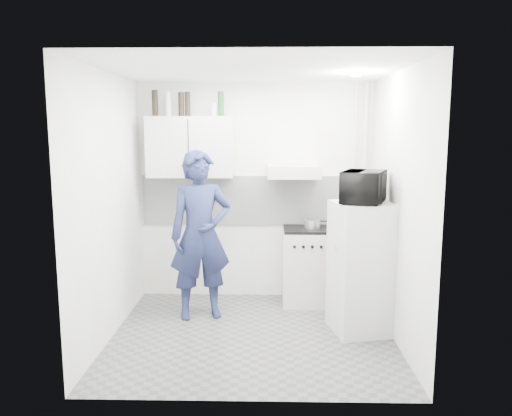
{
  "coord_description": "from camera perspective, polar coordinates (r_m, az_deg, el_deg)",
  "views": [
    {
      "loc": [
        0.15,
        -4.77,
        2.04
      ],
      "look_at": [
        0.03,
        0.3,
        1.25
      ],
      "focal_mm": 35.0,
      "sensor_mm": 36.0,
      "label": 1
    }
  ],
  "objects": [
    {
      "name": "pipe_a",
      "position": [
        6.1,
        12.2,
        1.68
      ],
      "size": [
        0.05,
        0.05,
        2.6
      ],
      "primitive_type": "cylinder",
      "color": "beige",
      "rests_on": "floor"
    },
    {
      "name": "person",
      "position": [
        5.44,
        -6.35,
        -3.11
      ],
      "size": [
        0.77,
        0.61,
        1.83
      ],
      "primitive_type": "imported",
      "rotation": [
        0.0,
        0.0,
        0.29
      ],
      "color": "#1C2346",
      "rests_on": "floor"
    },
    {
      "name": "bottle_e",
      "position": [
        5.88,
        -4.04,
        11.77
      ],
      "size": [
        0.07,
        0.07,
        0.28
      ],
      "primitive_type": "cylinder",
      "color": "#144C1E",
      "rests_on": "upper_cabinet"
    },
    {
      "name": "stove",
      "position": [
        6.01,
        5.68,
        -6.67
      ],
      "size": [
        0.55,
        0.55,
        0.88
      ],
      "primitive_type": "cube",
      "color": "beige",
      "rests_on": "floor"
    },
    {
      "name": "floor",
      "position": [
        5.19,
        -0.43,
        -14.29
      ],
      "size": [
        2.8,
        2.8,
        0.0
      ],
      "primitive_type": "plane",
      "color": "#585955",
      "rests_on": "ground"
    },
    {
      "name": "saucepan",
      "position": [
        5.87,
        6.42,
        -1.8
      ],
      "size": [
        0.19,
        0.19,
        0.1
      ],
      "primitive_type": "cylinder",
      "color": "silver",
      "rests_on": "stove_top"
    },
    {
      "name": "backsplash",
      "position": [
        6.07,
        -0.1,
        0.89
      ],
      "size": [
        2.74,
        0.03,
        0.6
      ],
      "primitive_type": "cube",
      "color": "white",
      "rests_on": "wall_back"
    },
    {
      "name": "wall_left",
      "position": [
        5.07,
        -16.48,
        0.1
      ],
      "size": [
        0.0,
        2.6,
        2.6
      ],
      "primitive_type": "plane",
      "rotation": [
        1.57,
        0.0,
        1.57
      ],
      "color": "white",
      "rests_on": "floor"
    },
    {
      "name": "wall_right",
      "position": [
        4.99,
        15.84,
        -0.01
      ],
      "size": [
        0.0,
        2.6,
        2.6
      ],
      "primitive_type": "plane",
      "rotation": [
        1.57,
        0.0,
        -1.57
      ],
      "color": "white",
      "rests_on": "floor"
    },
    {
      "name": "microwave",
      "position": [
        5.04,
        12.22,
        2.38
      ],
      "size": [
        0.66,
        0.55,
        0.31
      ],
      "primitive_type": "imported",
      "rotation": [
        0.0,
        0.0,
        1.23
      ],
      "color": "black",
      "rests_on": "fridge"
    },
    {
      "name": "stove_top",
      "position": [
        5.9,
        5.75,
        -2.41
      ],
      "size": [
        0.53,
        0.53,
        0.03
      ],
      "primitive_type": "cube",
      "color": "black",
      "rests_on": "stove"
    },
    {
      "name": "bottle_c",
      "position": [
        5.94,
        -8.55,
        11.63
      ],
      "size": [
        0.07,
        0.07,
        0.28
      ],
      "primitive_type": "cylinder",
      "color": "black",
      "rests_on": "upper_cabinet"
    },
    {
      "name": "bottle_a",
      "position": [
        6.0,
        -11.47,
        11.65
      ],
      "size": [
        0.07,
        0.07,
        0.3
      ],
      "primitive_type": "cylinder",
      "color": "black",
      "rests_on": "upper_cabinet"
    },
    {
      "name": "upper_cabinet",
      "position": [
        5.92,
        -7.47,
        6.93
      ],
      "size": [
        1.0,
        0.35,
        0.7
      ],
      "primitive_type": "cube",
      "color": "silver",
      "rests_on": "wall_back"
    },
    {
      "name": "ceiling_spot_fixture",
      "position": [
        5.07,
        11.36,
        14.68
      ],
      "size": [
        0.1,
        0.1,
        0.02
      ],
      "primitive_type": "cylinder",
      "color": "white",
      "rests_on": "ceiling"
    },
    {
      "name": "canister_b",
      "position": [
        5.88,
        -4.86,
        11.14
      ],
      "size": [
        0.08,
        0.08,
        0.16
      ],
      "primitive_type": "cylinder",
      "color": "#B2B7BC",
      "rests_on": "upper_cabinet"
    },
    {
      "name": "range_hood",
      "position": [
        5.8,
        4.31,
        4.17
      ],
      "size": [
        0.6,
        0.5,
        0.14
      ],
      "primitive_type": "cube",
      "color": "beige",
      "rests_on": "wall_back"
    },
    {
      "name": "pipe_b",
      "position": [
        6.08,
        11.09,
        1.69
      ],
      "size": [
        0.04,
        0.04,
        2.6
      ],
      "primitive_type": "cylinder",
      "color": "beige",
      "rests_on": "floor"
    },
    {
      "name": "bottle_d",
      "position": [
        5.93,
        -7.83,
        11.67
      ],
      "size": [
        0.06,
        0.06,
        0.28
      ],
      "primitive_type": "cylinder",
      "color": "black",
      "rests_on": "upper_cabinet"
    },
    {
      "name": "ceiling",
      "position": [
        4.81,
        -0.47,
        15.55
      ],
      "size": [
        2.8,
        2.8,
        0.0
      ],
      "primitive_type": "plane",
      "color": "white",
      "rests_on": "wall_back"
    },
    {
      "name": "wall_back",
      "position": [
        6.07,
        -0.09,
        1.84
      ],
      "size": [
        2.8,
        0.0,
        2.8
      ],
      "primitive_type": "plane",
      "rotation": [
        1.57,
        0.0,
        0.0
      ],
      "color": "white",
      "rests_on": "floor"
    },
    {
      "name": "fridge",
      "position": [
        5.19,
        11.92,
        -6.68
      ],
      "size": [
        0.66,
        0.66,
        1.33
      ],
      "primitive_type": "cube",
      "rotation": [
        0.0,
        0.0,
        0.21
      ],
      "color": "silver",
      "rests_on": "floor"
    },
    {
      "name": "bottle_b",
      "position": [
        5.97,
        -10.03,
        11.61
      ],
      "size": [
        0.07,
        0.07,
        0.28
      ],
      "primitive_type": "cylinder",
      "color": "#B2B7BC",
      "rests_on": "upper_cabinet"
    }
  ]
}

